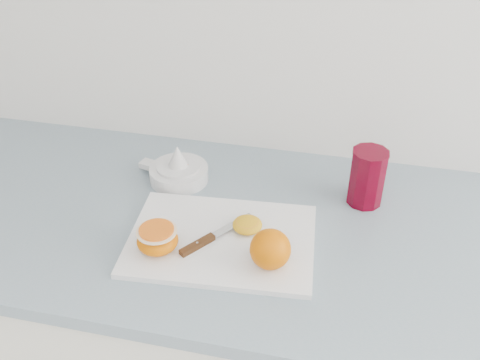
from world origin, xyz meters
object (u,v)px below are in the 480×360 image
(half_orange, at_px, (157,239))
(red_tumbler, at_px, (367,179))
(citrus_juicer, at_px, (178,171))
(cutting_board, at_px, (222,240))

(half_orange, bearing_deg, red_tumbler, 34.35)
(half_orange, height_order, citrus_juicer, citrus_juicer)
(cutting_board, distance_m, citrus_juicer, 0.25)
(cutting_board, xyz_separation_m, red_tumbler, (0.27, 0.20, 0.05))
(red_tumbler, bearing_deg, citrus_juicer, -178.86)
(cutting_board, bearing_deg, half_orange, -151.73)
(citrus_juicer, height_order, red_tumbler, red_tumbler)
(citrus_juicer, xyz_separation_m, red_tumbler, (0.42, 0.01, 0.03))
(cutting_board, distance_m, red_tumbler, 0.34)
(citrus_juicer, bearing_deg, cutting_board, -51.65)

